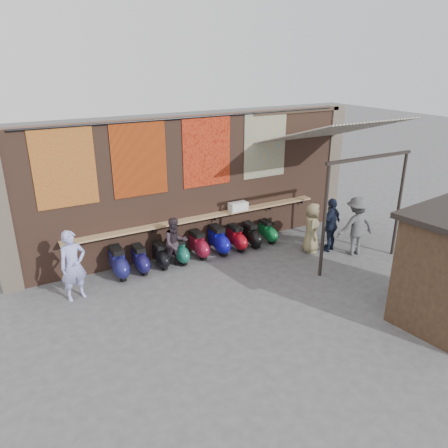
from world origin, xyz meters
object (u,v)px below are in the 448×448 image
object	(u,v)px
scooter_stool_3	(180,251)
scooter_stool_6	(236,238)
shelf_box	(238,206)
scooter_stool_8	(267,231)
shopper_navy	(331,225)
scooter_stool_5	(218,240)
scooter_stool_7	(251,235)
shopper_tan	(312,228)
scooter_stool_0	(118,263)
scooter_stool_4	(198,245)
scooter_stool_1	(140,260)
scooter_stool_2	(160,256)
shopper_grey	(356,226)
diner_right	(175,243)
diner_left	(73,265)

from	to	relation	value
scooter_stool_3	scooter_stool_6	size ratio (longest dim) A/B	0.96
shelf_box	scooter_stool_8	size ratio (longest dim) A/B	0.78
scooter_stool_8	shopper_navy	world-z (taller)	shopper_navy
scooter_stool_6	scooter_stool_8	distance (m)	1.16
scooter_stool_5	scooter_stool_7	xyz separation A→B (m)	(1.13, -0.05, -0.05)
scooter_stool_8	shopper_navy	size ratio (longest dim) A/B	0.44
scooter_stool_7	shopper_tan	size ratio (longest dim) A/B	0.50
scooter_stool_0	scooter_stool_3	bearing A→B (deg)	0.79
scooter_stool_6	scooter_stool_7	bearing A→B (deg)	-1.04
scooter_stool_3	shopper_tan	distance (m)	3.97
scooter_stool_4	scooter_stool_8	world-z (taller)	scooter_stool_4
scooter_stool_3	shopper_tan	size ratio (longest dim) A/B	0.49
scooter_stool_1	scooter_stool_6	xyz separation A→B (m)	(3.05, 0.01, 0.00)
scooter_stool_2	shopper_grey	xyz separation A→B (m)	(5.37, -1.98, 0.54)
scooter_stool_4	diner_right	distance (m)	0.98
scooter_stool_4	scooter_stool_5	world-z (taller)	scooter_stool_5
scooter_stool_3	shopper_navy	size ratio (longest dim) A/B	0.45
scooter_stool_8	shopper_tan	bearing A→B (deg)	-60.33
shopper_navy	shelf_box	bearing A→B (deg)	-58.82
shelf_box	shopper_grey	world-z (taller)	shopper_grey
scooter_stool_0	scooter_stool_5	xyz separation A→B (m)	(3.05, 0.05, 0.00)
diner_left	shopper_grey	xyz separation A→B (m)	(7.78, -1.41, 0.00)
scooter_stool_2	shopper_grey	world-z (taller)	shopper_grey
scooter_stool_4	scooter_stool_8	xyz separation A→B (m)	(2.41, -0.04, -0.04)
scooter_stool_1	scooter_stool_4	world-z (taller)	scooter_stool_4
scooter_stool_7	scooter_stool_5	bearing A→B (deg)	177.66
shelf_box	diner_right	world-z (taller)	diner_right
scooter_stool_1	shopper_tan	bearing A→B (deg)	-13.87
shopper_navy	scooter_stool_5	bearing A→B (deg)	-45.82
scooter_stool_0	shopper_grey	bearing A→B (deg)	-16.70
scooter_stool_0	scooter_stool_5	distance (m)	3.05
diner_right	shopper_tan	bearing A→B (deg)	-14.88
scooter_stool_0	diner_right	size ratio (longest dim) A/B	0.59
scooter_stool_3	shopper_navy	world-z (taller)	shopper_navy
scooter_stool_3	diner_right	bearing A→B (deg)	-130.68
scooter_stool_5	shopper_tan	distance (m)	2.81
scooter_stool_4	scooter_stool_1	bearing A→B (deg)	-177.40
scooter_stool_5	scooter_stool_7	size ratio (longest dim) A/B	1.12
scooter_stool_1	scooter_stool_4	bearing A→B (deg)	2.60
scooter_stool_4	scooter_stool_5	xyz separation A→B (m)	(0.64, -0.04, 0.03)
scooter_stool_1	shopper_tan	distance (m)	5.09
scooter_stool_1	scooter_stool_3	bearing A→B (deg)	0.95
scooter_stool_3	scooter_stool_5	size ratio (longest dim) A/B	0.87
scooter_stool_6	shopper_grey	bearing A→B (deg)	-34.29
shopper_navy	shopper_tan	distance (m)	0.60
scooter_stool_3	scooter_stool_2	bearing A→B (deg)	-178.79
scooter_stool_0	scooter_stool_1	xyz separation A→B (m)	(0.60, 0.00, -0.04)
scooter_stool_2	scooter_stool_4	distance (m)	1.22
scooter_stool_0	scooter_stool_4	world-z (taller)	scooter_stool_0
shopper_navy	shopper_tan	size ratio (longest dim) A/B	1.08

